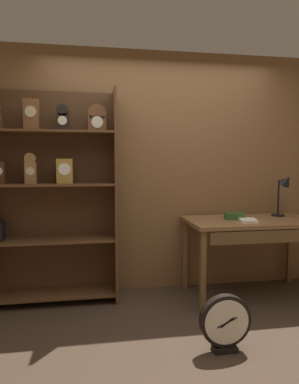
# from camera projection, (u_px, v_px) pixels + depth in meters

# --- Properties ---
(ground_plane) EXTENTS (10.00, 10.00, 0.00)m
(ground_plane) POSITION_uv_depth(u_px,v_px,m) (195.00, 352.00, 2.52)
(ground_plane) COLOR #3D2D21
(back_wood_panel) EXTENTS (4.80, 0.05, 2.60)m
(back_wood_panel) POSITION_uv_depth(u_px,v_px,m) (160.00, 172.00, 3.76)
(back_wood_panel) COLOR brown
(back_wood_panel) RESTS_ON ground
(bookshelf) EXTENTS (1.32, 0.36, 2.12)m
(bookshelf) POSITION_uv_depth(u_px,v_px,m) (48.00, 193.00, 3.37)
(bookshelf) COLOR brown
(bookshelf) RESTS_ON ground
(workbench) EXTENTS (1.37, 0.73, 0.82)m
(workbench) POSITION_uv_depth(u_px,v_px,m) (253.00, 228.00, 3.51)
(workbench) COLOR brown
(workbench) RESTS_ON ground
(desk_lamp) EXTENTS (0.22, 0.22, 0.47)m
(desk_lamp) POSITION_uv_depth(u_px,v_px,m) (284.00, 188.00, 3.68)
(desk_lamp) COLOR black
(desk_lamp) RESTS_ON workbench
(toolbox_small) EXTENTS (0.19, 0.09, 0.07)m
(toolbox_small) POSITION_uv_depth(u_px,v_px,m) (234.00, 216.00, 3.50)
(toolbox_small) COLOR #2D5123
(toolbox_small) RESTS_ON workbench
(open_repair_manual) EXTENTS (0.21, 0.25, 0.02)m
(open_repair_manual) POSITION_uv_depth(u_px,v_px,m) (248.00, 220.00, 3.38)
(open_repair_manual) COLOR silver
(open_repair_manual) RESTS_ON workbench
(round_clock_large) EXTENTS (0.39, 0.11, 0.43)m
(round_clock_large) POSITION_uv_depth(u_px,v_px,m) (225.00, 323.00, 2.51)
(round_clock_large) COLOR black
(round_clock_large) RESTS_ON ground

